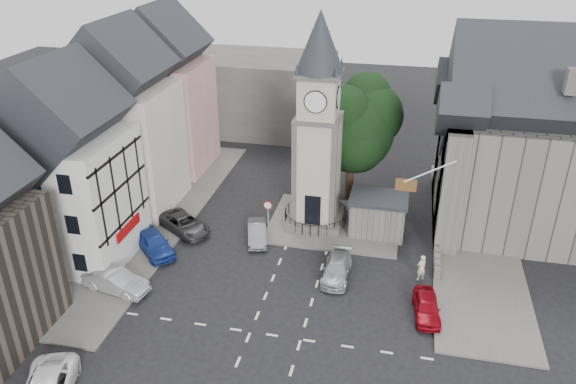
% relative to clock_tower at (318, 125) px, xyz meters
% --- Properties ---
extents(ground, '(120.00, 120.00, 0.00)m').
position_rel_clock_tower_xyz_m(ground, '(0.00, -7.99, -8.12)').
color(ground, black).
rests_on(ground, ground).
extents(pavement_west, '(6.00, 30.00, 0.14)m').
position_rel_clock_tower_xyz_m(pavement_west, '(-12.50, -1.99, -8.05)').
color(pavement_west, '#595651').
rests_on(pavement_west, ground).
extents(pavement_east, '(6.00, 26.00, 0.14)m').
position_rel_clock_tower_xyz_m(pavement_east, '(12.00, 0.01, -8.05)').
color(pavement_east, '#595651').
rests_on(pavement_east, ground).
extents(central_island, '(10.00, 8.00, 0.16)m').
position_rel_clock_tower_xyz_m(central_island, '(1.50, 0.01, -8.04)').
color(central_island, '#595651').
rests_on(central_island, ground).
extents(road_markings, '(20.00, 8.00, 0.01)m').
position_rel_clock_tower_xyz_m(road_markings, '(0.00, -13.49, -8.12)').
color(road_markings, silver).
rests_on(road_markings, ground).
extents(clock_tower, '(4.86, 4.86, 16.25)m').
position_rel_clock_tower_xyz_m(clock_tower, '(0.00, 0.00, 0.00)').
color(clock_tower, '#4C4944').
rests_on(clock_tower, ground).
extents(stone_shelter, '(4.30, 3.30, 3.08)m').
position_rel_clock_tower_xyz_m(stone_shelter, '(4.80, -0.49, -6.57)').
color(stone_shelter, '#5D5A56').
rests_on(stone_shelter, ground).
extents(town_tree, '(7.20, 7.20, 10.80)m').
position_rel_clock_tower_xyz_m(town_tree, '(2.00, 5.01, -1.15)').
color(town_tree, black).
rests_on(town_tree, ground).
extents(warning_sign_post, '(0.70, 0.19, 2.85)m').
position_rel_clock_tower_xyz_m(warning_sign_post, '(-3.20, -2.56, -6.09)').
color(warning_sign_post, black).
rests_on(warning_sign_post, ground).
extents(terrace_pink, '(8.10, 7.60, 12.80)m').
position_rel_clock_tower_xyz_m(terrace_pink, '(-15.50, 8.01, -1.54)').
color(terrace_pink, tan).
rests_on(terrace_pink, ground).
extents(terrace_cream, '(8.10, 7.60, 12.80)m').
position_rel_clock_tower_xyz_m(terrace_cream, '(-15.50, 0.01, -1.54)').
color(terrace_cream, beige).
rests_on(terrace_cream, ground).
extents(terrace_tudor, '(8.10, 7.60, 12.00)m').
position_rel_clock_tower_xyz_m(terrace_tudor, '(-15.50, -7.99, -1.93)').
color(terrace_tudor, silver).
rests_on(terrace_tudor, ground).
extents(backdrop_west, '(20.00, 10.00, 8.00)m').
position_rel_clock_tower_xyz_m(backdrop_west, '(-12.00, 20.01, -4.12)').
color(backdrop_west, '#4C4944').
rests_on(backdrop_west, ground).
extents(east_building, '(14.40, 11.40, 12.60)m').
position_rel_clock_tower_xyz_m(east_building, '(15.59, 3.01, -1.86)').
color(east_building, '#5D5A56').
rests_on(east_building, ground).
extents(east_boundary_wall, '(0.40, 16.00, 0.90)m').
position_rel_clock_tower_xyz_m(east_boundary_wall, '(9.20, 2.01, -7.67)').
color(east_boundary_wall, '#5D5A56').
rests_on(east_boundary_wall, ground).
extents(flagpole, '(3.68, 0.10, 2.74)m').
position_rel_clock_tower_xyz_m(flagpole, '(8.00, -3.99, -1.12)').
color(flagpole, white).
rests_on(flagpole, ground).
extents(car_west_blue, '(4.54, 4.52, 1.56)m').
position_rel_clock_tower_xyz_m(car_west_blue, '(-10.59, -6.70, -7.34)').
color(car_west_blue, navy).
rests_on(car_west_blue, ground).
extents(car_west_silver, '(4.63, 2.33, 1.46)m').
position_rel_clock_tower_xyz_m(car_west_silver, '(-11.04, -11.50, -7.39)').
color(car_west_silver, '#A9ACB1').
rests_on(car_west_silver, ground).
extents(car_west_grey, '(5.14, 4.47, 1.32)m').
position_rel_clock_tower_xyz_m(car_west_grey, '(-9.58, -3.50, -7.46)').
color(car_west_grey, '#333235').
rests_on(car_west_grey, ground).
extents(car_island_silver, '(2.38, 4.06, 1.27)m').
position_rel_clock_tower_xyz_m(car_island_silver, '(-3.83, -3.49, -7.49)').
color(car_island_silver, gray).
rests_on(car_island_silver, ground).
extents(car_island_east, '(1.76, 4.24, 1.23)m').
position_rel_clock_tower_xyz_m(car_island_east, '(2.64, -6.90, -7.51)').
color(car_island_east, '#A4A8AC').
rests_on(car_island_east, ground).
extents(car_east_red, '(1.89, 3.88, 1.27)m').
position_rel_clock_tower_xyz_m(car_east_red, '(8.50, -9.71, -7.48)').
color(car_east_red, maroon).
rests_on(car_east_red, ground).
extents(pedestrian, '(0.81, 0.76, 1.87)m').
position_rel_clock_tower_xyz_m(pedestrian, '(8.13, -5.99, -7.19)').
color(pedestrian, beige).
rests_on(pedestrian, ground).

